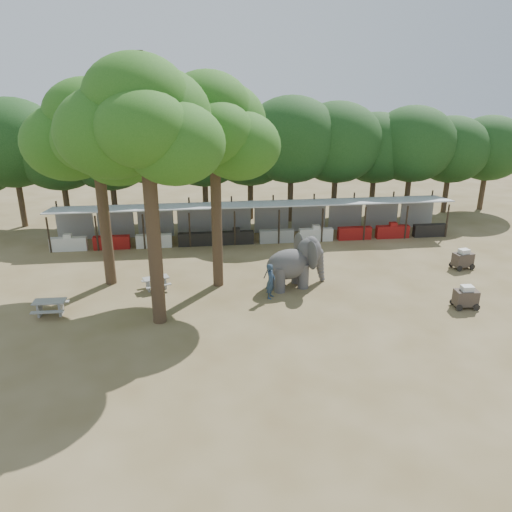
{
  "coord_description": "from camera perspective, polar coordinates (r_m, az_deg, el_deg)",
  "views": [
    {
      "loc": [
        -4.01,
        -19.69,
        11.25
      ],
      "look_at": [
        -1.0,
        5.0,
        2.0
      ],
      "focal_mm": 35.0,
      "sensor_mm": 36.0,
      "label": 1
    }
  ],
  "objects": [
    {
      "name": "picnic_table_far",
      "position": [
        27.83,
        -11.35,
        -2.87
      ],
      "size": [
        1.7,
        1.61,
        0.69
      ],
      "rotation": [
        0.0,
        0.0,
        0.33
      ],
      "color": "gray",
      "rests_on": "ground"
    },
    {
      "name": "yard_tree_back",
      "position": [
        26.04,
        -5.15,
        14.35
      ],
      "size": [
        7.1,
        6.9,
        11.36
      ],
      "color": "#332316",
      "rests_on": "ground"
    },
    {
      "name": "cart_back",
      "position": [
        32.55,
        22.57,
        -0.31
      ],
      "size": [
        1.39,
        1.04,
        1.23
      ],
      "rotation": [
        0.0,
        0.0,
        0.19
      ],
      "color": "#362B23",
      "rests_on": "ground"
    },
    {
      "name": "elephant",
      "position": [
        27.43,
        4.58,
        -0.73
      ],
      "size": [
        3.75,
        2.74,
        2.78
      ],
      "rotation": [
        0.0,
        0.0,
        0.27
      ],
      "color": "#3F3D3D",
      "rests_on": "ground"
    },
    {
      "name": "yard_tree_left",
      "position": [
        27.53,
        -18.12,
        13.07
      ],
      "size": [
        7.1,
        6.9,
        11.02
      ],
      "color": "#332316",
      "rests_on": "ground"
    },
    {
      "name": "backdrop_trees",
      "position": [
        39.32,
        -1.04,
        12.01
      ],
      "size": [
        46.46,
        5.95,
        8.33
      ],
      "color": "#332316",
      "rests_on": "ground"
    },
    {
      "name": "cart_front",
      "position": [
        27.25,
        22.86,
        -4.33
      ],
      "size": [
        1.27,
        0.86,
        1.2
      ],
      "rotation": [
        0.0,
        0.0,
        -0.05
      ],
      "color": "#362B23",
      "rests_on": "ground"
    },
    {
      "name": "handler",
      "position": [
        26.08,
        1.69,
        -2.88
      ],
      "size": [
        0.7,
        0.81,
        1.9
      ],
      "primitive_type": "imported",
      "rotation": [
        0.0,
        0.0,
        1.15
      ],
      "color": "#26384C",
      "rests_on": "ground"
    },
    {
      "name": "ground",
      "position": [
        23.03,
        4.03,
        -8.9
      ],
      "size": [
        100.0,
        100.0,
        0.0
      ],
      "primitive_type": "plane",
      "color": "brown",
      "rests_on": "ground"
    },
    {
      "name": "picnic_table_near",
      "position": [
        26.44,
        -22.49,
        -5.26
      ],
      "size": [
        1.54,
        1.39,
        0.76
      ],
      "rotation": [
        0.0,
        0.0,
        -0.02
      ],
      "color": "gray",
      "rests_on": "ground"
    },
    {
      "name": "vendor_stalls",
      "position": [
        35.24,
        -0.12,
        3.8
      ],
      "size": [
        28.0,
        2.99,
        2.8
      ],
      "color": "#A9ACB1",
      "rests_on": "ground"
    },
    {
      "name": "yard_tree_center",
      "position": [
        22.08,
        -12.86,
        14.61
      ],
      "size": [
        7.1,
        6.9,
        12.04
      ],
      "color": "#332316",
      "rests_on": "ground"
    }
  ]
}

